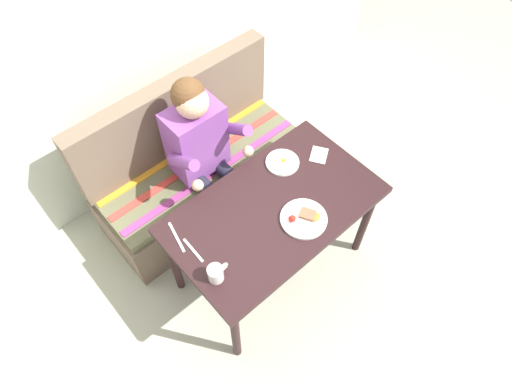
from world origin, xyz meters
TOP-DOWN VIEW (x-y plane):
  - ground_plane at (0.00, 0.00)m, footprint 8.00×8.00m
  - back_wall at (0.00, 1.27)m, footprint 4.40×0.10m
  - table at (0.00, 0.00)m, footprint 1.20×0.70m
  - couch at (0.00, 0.76)m, footprint 1.44×0.56m
  - person at (-0.03, 0.59)m, footprint 0.45×0.61m
  - plate_breakfast at (0.07, -0.16)m, footprint 0.26×0.26m
  - plate_eggs at (0.25, 0.20)m, footprint 0.20×0.20m
  - coffee_mug at (-0.50, -0.11)m, footprint 0.12×0.08m
  - napkin at (0.45, 0.10)m, footprint 0.15×0.15m
  - fork at (-0.49, 0.08)m, footprint 0.02×0.17m
  - knife at (-0.51, 0.20)m, footprint 0.06×0.20m

SIDE VIEW (x-z plane):
  - ground_plane at x=0.00m, z-range 0.00..0.00m
  - couch at x=0.00m, z-range -0.17..0.83m
  - table at x=0.00m, z-range 0.28..1.01m
  - fork at x=-0.49m, z-range 0.73..0.73m
  - knife at x=-0.51m, z-range 0.73..0.73m
  - napkin at x=0.45m, z-range 0.73..0.74m
  - plate_eggs at x=0.25m, z-range 0.72..0.76m
  - person at x=-0.03m, z-range 0.13..1.35m
  - plate_breakfast at x=0.07m, z-range 0.71..0.77m
  - coffee_mug at x=-0.50m, z-range 0.73..0.83m
  - back_wall at x=0.00m, z-range 0.00..2.60m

